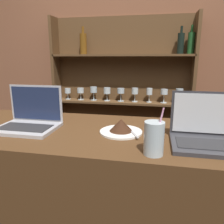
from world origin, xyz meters
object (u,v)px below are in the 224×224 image
at_px(laptop_far, 206,134).
at_px(water_glass, 154,138).
at_px(laptop_near, 30,119).
at_px(cake_plate, 121,127).

height_order(laptop_far, water_glass, laptop_far).
bearing_deg(laptop_near, cake_plate, 1.71).
bearing_deg(cake_plate, water_glass, -54.00).
bearing_deg(laptop_far, laptop_near, 176.25).
relative_size(laptop_near, water_glass, 1.65).
bearing_deg(laptop_near, laptop_far, -3.75).
distance_m(laptop_far, cake_plate, 0.41).
distance_m(cake_plate, water_glass, 0.30).
bearing_deg(water_glass, laptop_far, 34.71).
bearing_deg(laptop_far, cake_plate, 169.34).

